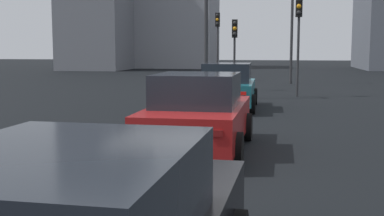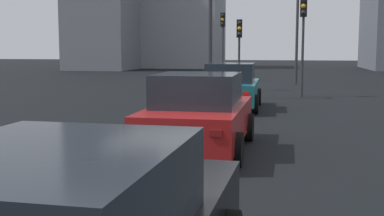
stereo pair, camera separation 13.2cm
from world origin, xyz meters
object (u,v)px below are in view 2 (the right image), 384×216
(car_red_second, at_px, (199,114))
(traffic_light_near_left, at_px, (239,39))
(traffic_light_near_right, at_px, (303,25))
(traffic_light_far_left, at_px, (223,32))
(street_lamp_kerbside, at_px, (297,16))
(car_teal_lead, at_px, (231,87))

(car_red_second, distance_m, traffic_light_near_left, 15.21)
(car_red_second, height_order, traffic_light_near_right, traffic_light_near_right)
(traffic_light_near_left, distance_m, traffic_light_near_right, 4.13)
(traffic_light_far_left, bearing_deg, car_red_second, 11.05)
(traffic_light_near_right, bearing_deg, street_lamp_kerbside, -172.68)
(car_teal_lead, distance_m, traffic_light_far_left, 15.64)
(car_teal_lead, height_order, car_red_second, car_red_second)
(car_teal_lead, relative_size, street_lamp_kerbside, 0.61)
(traffic_light_near_left, xyz_separation_m, street_lamp_kerbside, (5.22, -2.96, 1.47))
(car_teal_lead, distance_m, car_red_second, 7.39)
(car_teal_lead, relative_size, traffic_light_near_right, 0.95)
(traffic_light_near_left, height_order, traffic_light_far_left, traffic_light_far_left)
(car_teal_lead, xyz_separation_m, traffic_light_far_left, (15.31, 2.15, 2.40))
(car_teal_lead, xyz_separation_m, street_lamp_kerbside, (12.93, -2.56, 3.27))
(car_red_second, height_order, traffic_light_far_left, traffic_light_far_left)
(car_red_second, distance_m, traffic_light_far_left, 22.93)
(car_teal_lead, relative_size, car_red_second, 0.97)
(car_teal_lead, xyz_separation_m, car_red_second, (-7.39, -0.10, 0.01))
(car_teal_lead, bearing_deg, traffic_light_near_left, 2.25)
(traffic_light_far_left, bearing_deg, traffic_light_near_right, 30.12)
(car_teal_lead, relative_size, traffic_light_far_left, 0.94)
(traffic_light_near_left, height_order, street_lamp_kerbside, street_lamp_kerbside)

